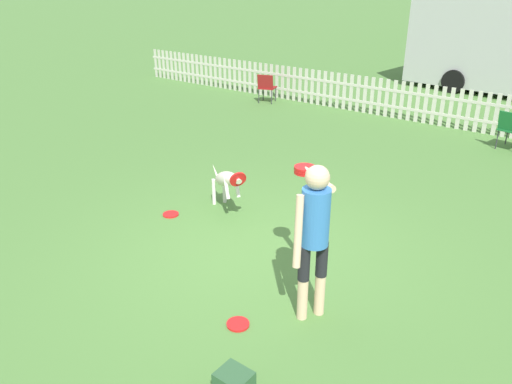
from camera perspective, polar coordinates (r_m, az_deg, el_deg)
name	(u,v)px	position (r m, az deg, el deg)	size (l,w,h in m)	color
ground_plane	(257,255)	(6.40, 0.10, -7.16)	(240.00, 240.00, 0.00)	#4C7A38
handler_person	(314,224)	(4.88, 6.61, -3.63)	(0.80, 0.99, 1.67)	beige
leaping_dog	(227,180)	(7.24, -3.36, 1.40)	(1.12, 0.73, 0.84)	beige
frisbee_near_handler	(238,324)	(5.25, -2.07, -14.85)	(0.24, 0.24, 0.02)	red
frisbee_near_dog	(171,214)	(7.49, -9.72, -2.53)	(0.24, 0.24, 0.02)	red
picket_fence	(451,108)	(12.37, 21.38, 8.96)	(20.17, 0.04, 0.92)	beige
folding_chair_center	(266,86)	(13.88, 1.21, 12.04)	(0.55, 0.57, 0.78)	#333338
equipment_trailer	(494,43)	(16.97, 25.55, 15.14)	(5.29, 2.79, 2.64)	#B7B7B7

